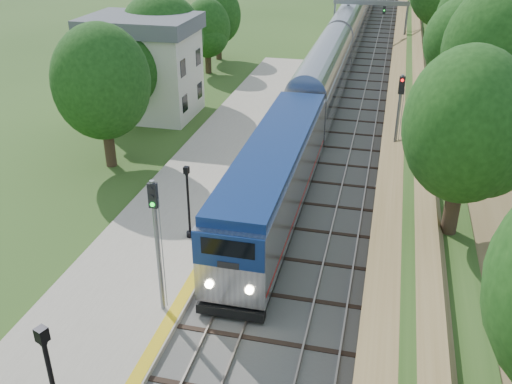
% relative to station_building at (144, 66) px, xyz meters
% --- Properties ---
extents(trackbed, '(9.50, 170.00, 0.28)m').
position_rel_station_building_xyz_m(trackbed, '(16.00, 30.00, -4.02)').
color(trackbed, '#4C4944').
rests_on(trackbed, ground).
extents(platform, '(6.40, 68.00, 0.38)m').
position_rel_station_building_xyz_m(platform, '(8.80, -14.00, -3.90)').
color(platform, '#A29683').
rests_on(platform, ground).
extents(yellow_stripe, '(0.55, 68.00, 0.01)m').
position_rel_station_building_xyz_m(yellow_stripe, '(11.65, -14.00, -3.70)').
color(yellow_stripe, gold).
rests_on(yellow_stripe, platform).
extents(embankment, '(10.64, 170.00, 11.70)m').
position_rel_station_building_xyz_m(embankment, '(24.35, 30.00, -2.14)').
color(embankment, brown).
rests_on(embankment, ground).
extents(station_building, '(8.60, 6.60, 8.00)m').
position_rel_station_building_xyz_m(station_building, '(0.00, 0.00, 0.00)').
color(station_building, beige).
rests_on(station_building, ground).
extents(signal_gantry, '(8.40, 0.38, 6.20)m').
position_rel_station_building_xyz_m(signal_gantry, '(16.47, 24.99, 0.73)').
color(signal_gantry, slate).
rests_on(signal_gantry, ground).
extents(trees_behind_platform, '(7.82, 53.32, 7.21)m').
position_rel_station_building_xyz_m(trees_behind_platform, '(2.83, -9.33, 0.44)').
color(trees_behind_platform, '#332316').
rests_on(trees_behind_platform, ground).
extents(train, '(3.03, 121.53, 4.46)m').
position_rel_station_building_xyz_m(train, '(14.00, 35.56, -1.81)').
color(train, black).
rests_on(train, trackbed).
extents(lamppost_far, '(0.39, 0.39, 3.97)m').
position_rel_station_building_xyz_m(lamppost_far, '(10.26, -18.48, -1.94)').
color(lamppost_far, black).
rests_on(lamppost_far, platform).
extents(signal_platform, '(0.35, 0.28, 6.05)m').
position_rel_station_building_xyz_m(signal_platform, '(11.10, -24.31, 0.01)').
color(signal_platform, slate).
rests_on(signal_platform, platform).
extents(signal_farside, '(0.36, 0.29, 6.59)m').
position_rel_station_building_xyz_m(signal_farside, '(20.20, -7.80, 0.06)').
color(signal_farside, slate).
rests_on(signal_farside, ground).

